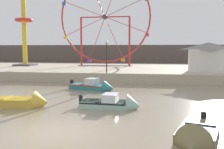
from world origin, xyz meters
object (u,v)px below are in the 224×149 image
(ferris_wheel_red_frame, at_px, (105,18))
(carnival_booth_white_ticket, at_px, (208,57))
(drop_tower_yellow_tower, at_px, (24,24))
(motorboat_seafoam, at_px, (116,104))
(motorboat_mustard_yellow, at_px, (24,102))
(motorboat_olive_wood, at_px, (196,137))
(promenade_lamp_near, at_px, (107,52))
(motorboat_teal_painted, at_px, (95,86))

(ferris_wheel_red_frame, bearing_deg, carnival_booth_white_ticket, -32.32)
(drop_tower_yellow_tower, bearing_deg, motorboat_seafoam, -51.71)
(motorboat_seafoam, bearing_deg, carnival_booth_white_ticket, 63.89)
(motorboat_mustard_yellow, distance_m, ferris_wheel_red_frame, 24.65)
(ferris_wheel_red_frame, bearing_deg, motorboat_olive_wood, -72.80)
(motorboat_mustard_yellow, bearing_deg, motorboat_olive_wood, -32.33)
(motorboat_seafoam, height_order, promenade_lamp_near, promenade_lamp_near)
(motorboat_olive_wood, height_order, motorboat_mustard_yellow, motorboat_mustard_yellow)
(motorboat_mustard_yellow, xyz_separation_m, carnival_booth_white_ticket, (14.10, 15.03, 2.47))
(motorboat_olive_wood, relative_size, promenade_lamp_near, 1.17)
(ferris_wheel_red_frame, distance_m, drop_tower_yellow_tower, 12.28)
(motorboat_teal_painted, xyz_separation_m, carnival_booth_white_ticket, (11.06, 7.97, 2.44))
(motorboat_olive_wood, bearing_deg, carnival_booth_white_ticket, -175.19)
(motorboat_mustard_yellow, distance_m, drop_tower_yellow_tower, 25.70)
(motorboat_olive_wood, bearing_deg, motorboat_mustard_yellow, -99.35)
(motorboat_seafoam, distance_m, promenade_lamp_near, 12.24)
(motorboat_mustard_yellow, bearing_deg, carnival_booth_white_ticket, 41.20)
(drop_tower_yellow_tower, bearing_deg, motorboat_teal_painted, -46.32)
(motorboat_olive_wood, bearing_deg, ferris_wheel_red_frame, -145.47)
(motorboat_olive_wood, distance_m, ferris_wheel_red_frame, 30.58)
(carnival_booth_white_ticket, bearing_deg, motorboat_mustard_yellow, -129.79)
(drop_tower_yellow_tower, distance_m, carnival_booth_white_ticket, 26.68)
(motorboat_mustard_yellow, distance_m, promenade_lamp_near, 12.75)
(motorboat_mustard_yellow, distance_m, motorboat_seafoam, 5.83)
(carnival_booth_white_ticket, bearing_deg, promenade_lamp_near, -160.91)
(motorboat_teal_painted, bearing_deg, motorboat_olive_wood, -44.30)
(motorboat_teal_painted, bearing_deg, ferris_wheel_red_frame, 113.94)
(motorboat_olive_wood, height_order, ferris_wheel_red_frame, ferris_wheel_red_frame)
(motorboat_olive_wood, height_order, carnival_booth_white_ticket, carnival_booth_white_ticket)
(motorboat_seafoam, distance_m, ferris_wheel_red_frame, 24.74)
(motorboat_seafoam, relative_size, motorboat_teal_painted, 0.88)
(ferris_wheel_red_frame, relative_size, carnival_booth_white_ticket, 3.04)
(motorboat_olive_wood, height_order, drop_tower_yellow_tower, drop_tower_yellow_tower)
(ferris_wheel_red_frame, distance_m, promenade_lamp_near, 12.56)
(motorboat_seafoam, distance_m, motorboat_teal_painted, 7.21)
(drop_tower_yellow_tower, xyz_separation_m, promenade_lamp_near, (14.44, -10.05, -4.00))
(motorboat_olive_wood, xyz_separation_m, motorboat_seafoam, (-3.86, 5.27, 0.06))
(promenade_lamp_near, bearing_deg, ferris_wheel_red_frame, 101.18)
(motorboat_teal_painted, relative_size, drop_tower_yellow_tower, 0.30)
(motorboat_olive_wood, xyz_separation_m, carnival_booth_white_ticket, (4.42, 19.90, 2.55))
(drop_tower_yellow_tower, relative_size, promenade_lamp_near, 4.26)
(motorboat_mustard_yellow, xyz_separation_m, drop_tower_yellow_tower, (-11.24, 22.02, 7.04))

